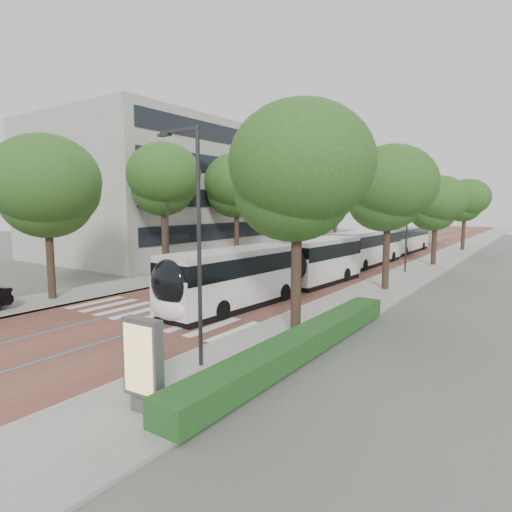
% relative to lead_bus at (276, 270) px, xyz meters
% --- Properties ---
extents(ground, '(160.00, 160.00, 0.00)m').
position_rel_lead_bus_xyz_m(ground, '(-2.72, -8.39, -1.63)').
color(ground, '#51544C').
rests_on(ground, ground).
extents(road, '(11.00, 140.00, 0.02)m').
position_rel_lead_bus_xyz_m(road, '(-2.72, 31.61, -1.62)').
color(road, '#563026').
rests_on(road, ground).
extents(sidewalk_left, '(4.00, 140.00, 0.12)m').
position_rel_lead_bus_xyz_m(sidewalk_left, '(-10.22, 31.61, -1.57)').
color(sidewalk_left, gray).
rests_on(sidewalk_left, ground).
extents(sidewalk_right, '(4.00, 140.00, 0.12)m').
position_rel_lead_bus_xyz_m(sidewalk_right, '(4.78, 31.61, -1.57)').
color(sidewalk_right, gray).
rests_on(sidewalk_right, ground).
extents(kerb_left, '(0.20, 140.00, 0.14)m').
position_rel_lead_bus_xyz_m(kerb_left, '(-8.32, 31.61, -1.57)').
color(kerb_left, gray).
rests_on(kerb_left, ground).
extents(kerb_right, '(0.20, 140.00, 0.14)m').
position_rel_lead_bus_xyz_m(kerb_right, '(2.88, 31.61, -1.57)').
color(kerb_right, gray).
rests_on(kerb_right, ground).
extents(zebra_crossing, '(10.55, 3.60, 0.01)m').
position_rel_lead_bus_xyz_m(zebra_crossing, '(-2.52, -7.39, -1.60)').
color(zebra_crossing, silver).
rests_on(zebra_crossing, ground).
extents(lane_line_left, '(0.12, 126.00, 0.01)m').
position_rel_lead_bus_xyz_m(lane_line_left, '(-4.32, 31.61, -1.60)').
color(lane_line_left, teal).
rests_on(lane_line_left, road).
extents(lane_line_right, '(0.12, 126.00, 0.01)m').
position_rel_lead_bus_xyz_m(lane_line_right, '(-1.12, 31.61, -1.60)').
color(lane_line_right, teal).
rests_on(lane_line_right, road).
extents(office_building, '(18.11, 40.00, 14.00)m').
position_rel_lead_bus_xyz_m(office_building, '(-22.20, 19.61, 5.37)').
color(office_building, '#A29E96').
rests_on(office_building, ground).
extents(hedge, '(1.20, 14.00, 0.80)m').
position_rel_lead_bus_xyz_m(hedge, '(6.38, -8.39, -1.11)').
color(hedge, '#143B16').
rests_on(hedge, sidewalk_right).
extents(streetlight_near, '(1.82, 0.20, 8.00)m').
position_rel_lead_bus_xyz_m(streetlight_near, '(3.90, -11.39, 3.19)').
color(streetlight_near, '#29282B').
rests_on(streetlight_near, sidewalk_right).
extents(streetlight_far, '(1.82, 0.20, 8.00)m').
position_rel_lead_bus_xyz_m(streetlight_far, '(3.90, 13.61, 3.19)').
color(streetlight_far, '#29282B').
rests_on(streetlight_far, sidewalk_right).
extents(lamp_post_left, '(0.14, 0.14, 8.00)m').
position_rel_lead_bus_xyz_m(lamp_post_left, '(-8.82, -0.39, 2.49)').
color(lamp_post_left, '#29282B').
rests_on(lamp_post_left, sidewalk_left).
extents(trees_left, '(6.09, 60.97, 9.89)m').
position_rel_lead_bus_xyz_m(trees_left, '(-10.22, 15.58, 5.29)').
color(trees_left, black).
rests_on(trees_left, ground).
extents(trees_right, '(5.89, 47.56, 9.14)m').
position_rel_lead_bus_xyz_m(trees_right, '(4.98, 11.06, 4.54)').
color(trees_right, black).
rests_on(trees_right, ground).
extents(lead_bus, '(3.63, 18.51, 3.20)m').
position_rel_lead_bus_xyz_m(lead_bus, '(0.00, 0.00, 0.00)').
color(lead_bus, black).
rests_on(lead_bus, ground).
extents(bus_queued_0, '(2.80, 12.45, 3.20)m').
position_rel_lead_bus_xyz_m(bus_queued_0, '(-0.21, 16.07, -0.00)').
color(bus_queued_0, white).
rests_on(bus_queued_0, ground).
extents(bus_queued_1, '(2.70, 12.43, 3.20)m').
position_rel_lead_bus_xyz_m(bus_queued_1, '(-0.42, 29.31, -0.00)').
color(bus_queued_1, white).
rests_on(bus_queued_1, ground).
extents(ad_panel, '(1.22, 0.49, 2.49)m').
position_rel_lead_bus_xyz_m(ad_panel, '(4.98, -14.66, -0.20)').
color(ad_panel, '#59595B').
rests_on(ad_panel, sidewalk_right).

